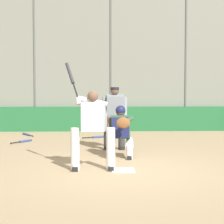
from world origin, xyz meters
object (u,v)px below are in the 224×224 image
Objects in this scene: catcher_behind_plate at (120,131)px; spare_bat_by_padding at (98,137)px; umpire_home at (115,116)px; spare_bat_near_backstop at (24,141)px; batter_at_plate at (92,127)px; spare_bat_third_base_side at (27,134)px.

catcher_behind_plate is 3.65m from spare_bat_by_padding.
umpire_home is 2.25× the size of spare_bat_near_backstop.
spare_bat_near_backstop and spare_bat_by_padding have the same top height.
batter_at_plate reaches higher than catcher_behind_plate.
batter_at_plate reaches higher than spare_bat_third_base_side.
umpire_home reaches higher than spare_bat_by_padding.
umpire_home is 3.10m from spare_bat_near_backstop.
umpire_home is (-0.53, -2.43, 0.04)m from batter_at_plate.
batter_at_plate is at bearing 171.07° from spare_bat_third_base_side.
batter_at_plate reaches higher than umpire_home.
umpire_home is 4.36m from spare_bat_third_base_side.
spare_bat_near_backstop is 0.90× the size of spare_bat_third_base_side.
spare_bat_near_backstop is 1.72m from spare_bat_third_base_side.
spare_bat_third_base_side is (2.40, -0.77, -0.00)m from spare_bat_by_padding.
umpire_home is at bearing -86.14° from spare_bat_near_backstop.
spare_bat_third_base_side is at bearing 134.95° from spare_bat_by_padding.
spare_bat_third_base_side is (2.31, -5.64, -0.78)m from batter_at_plate.
spare_bat_third_base_side is (0.25, -1.70, -0.00)m from spare_bat_near_backstop.
umpire_home is (0.08, -1.13, 0.25)m from catcher_behind_plate.
catcher_behind_plate is 3.79m from spare_bat_near_backstop.
batter_at_plate is 1.28× the size of umpire_home.
umpire_home reaches higher than spare_bat_near_backstop.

